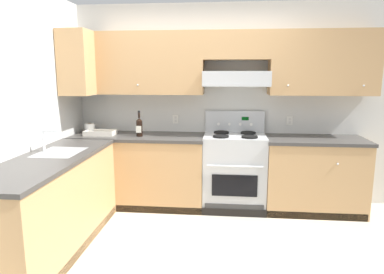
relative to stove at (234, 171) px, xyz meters
The scene contains 9 objects.
ground_plane 1.43m from the stove, 111.85° to the right, with size 7.04×7.04×0.00m, color #B2AA99.
wall_back 1.04m from the stove, 108.94° to the left, with size 4.68×0.57×2.55m.
wall_left 2.48m from the stove, 153.98° to the right, with size 0.47×4.00×2.55m.
counter_back_run 0.31m from the stove, behind, with size 3.60×0.65×0.91m.
counter_left_run 2.15m from the stove, 144.31° to the right, with size 0.63×1.91×1.13m.
stove is the anchor object (origin of this frame).
wine_bottle 1.30m from the stove, behind, with size 0.08×0.08×0.32m.
bowl 1.75m from the stove, behind, with size 0.37×0.24×0.06m.
paper_towel_roll 1.95m from the stove, behind, with size 0.13×0.13×0.13m.
Camera 1 is at (0.39, -2.96, 1.68)m, focal length 32.35 mm.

